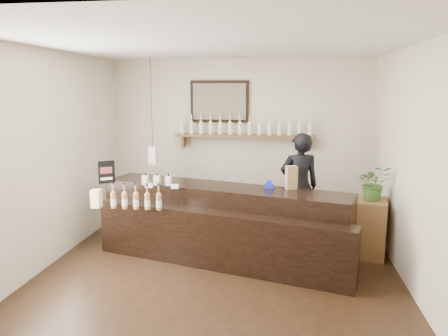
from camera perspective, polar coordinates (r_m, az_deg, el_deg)
ground at (r=5.63m, az=-0.80°, el=-13.75°), size 5.00×5.00×0.00m
room_shell at (r=5.17m, az=-0.84°, el=3.76°), size 5.00×5.00×5.00m
back_wall_decor at (r=7.53m, az=0.91°, el=6.15°), size 2.66×0.96×1.69m
counter at (r=6.00m, az=-0.37°, el=-7.51°), size 3.54×1.86×1.14m
promo_sign at (r=6.35m, az=-15.09°, el=-0.52°), size 0.20×0.15×0.32m
paper_bag at (r=5.86m, az=8.78°, el=-1.24°), size 0.17×0.15×0.31m
tape_dispenser at (r=5.87m, az=5.89°, el=-2.26°), size 0.14×0.07×0.11m
side_cabinet at (r=6.42m, az=18.64°, el=-7.42°), size 0.51×0.62×0.80m
potted_plant at (r=6.26m, az=18.97°, el=-1.83°), size 0.47×0.41×0.48m
shopkeeper at (r=6.77m, az=9.81°, el=-1.47°), size 0.77×0.61×1.86m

